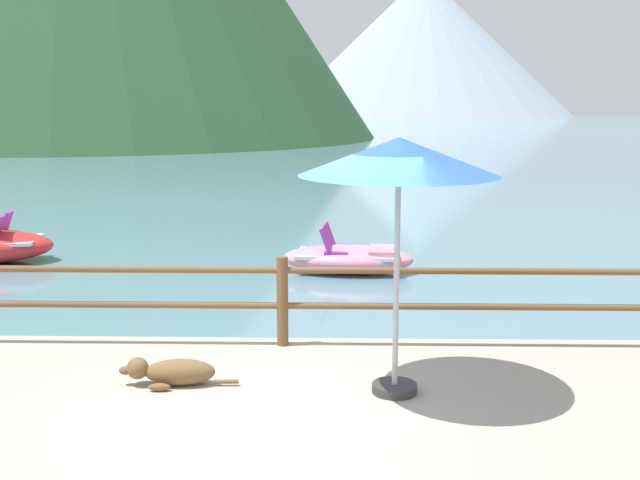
{
  "coord_description": "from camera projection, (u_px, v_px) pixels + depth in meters",
  "views": [
    {
      "loc": [
        0.57,
        -6.25,
        2.95
      ],
      "look_at": [
        0.31,
        5.0,
        0.9
      ],
      "focal_mm": 43.33,
      "sensor_mm": 36.0,
      "label": 1
    }
  ],
  "objects": [
    {
      "name": "beach_umbrella",
      "position": [
        399.0,
        161.0,
        6.45
      ],
      "size": [
        1.7,
        1.7,
        2.24
      ],
      "color": "#B2B2B7",
      "rests_on": "promenade_dock"
    },
    {
      "name": "pedal_boat_3",
      "position": [
        348.0,
        258.0,
        13.37
      ],
      "size": [
        2.37,
        1.31,
        0.82
      ],
      "color": "pink",
      "rests_on": "ground"
    },
    {
      "name": "ground_plane",
      "position": [
        328.0,
        150.0,
        46.03
      ],
      "size": [
        200.0,
        200.0,
        0.0
      ],
      "primitive_type": "plane",
      "color": "slate"
    },
    {
      "name": "dock_railing",
      "position": [
        282.0,
        291.0,
        8.03
      ],
      "size": [
        23.92,
        0.12,
        0.95
      ],
      "color": "brown",
      "rests_on": "promenade_dock"
    },
    {
      "name": "distant_peak",
      "position": [
        423.0,
        45.0,
        142.77
      ],
      "size": [
        54.67,
        54.67,
        25.84
      ],
      "primitive_type": "cone",
      "color": "#93A3B7",
      "rests_on": "ground"
    },
    {
      "name": "dog_resting",
      "position": [
        172.0,
        372.0,
        6.98
      ],
      "size": [
        1.08,
        0.4,
        0.26
      ],
      "color": "brown",
      "rests_on": "promenade_dock"
    }
  ]
}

